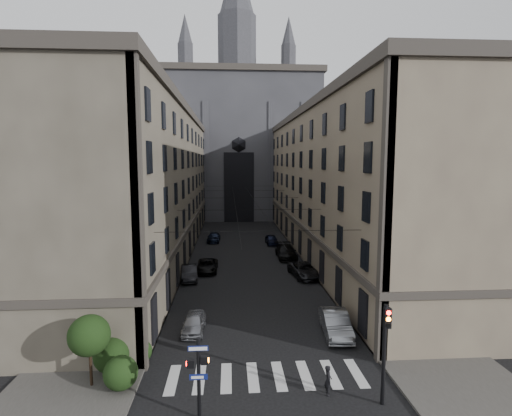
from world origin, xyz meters
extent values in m
cube|color=#383533|center=(-10.50, 36.00, 0.07)|extent=(7.00, 80.00, 0.15)
cube|color=#383533|center=(10.50, 36.00, 0.07)|extent=(7.00, 80.00, 0.15)
cube|color=beige|center=(0.00, 5.00, 0.01)|extent=(11.00, 3.20, 0.01)
cube|color=#494238|center=(-13.50, 36.00, 9.00)|extent=(13.00, 60.00, 18.00)
cube|color=#38332D|center=(-13.50, 36.00, 18.40)|extent=(13.60, 60.60, 0.90)
cube|color=#38332D|center=(-13.50, 36.00, 4.20)|extent=(13.40, 60.30, 0.50)
cube|color=brown|center=(13.50, 36.00, 9.00)|extent=(13.00, 60.00, 18.00)
cube|color=#38332D|center=(13.50, 36.00, 18.40)|extent=(13.60, 60.60, 0.90)
cube|color=#38332D|center=(13.50, 36.00, 4.20)|extent=(13.40, 60.30, 0.50)
cube|color=#2D2D33|center=(0.00, 75.00, 15.00)|extent=(34.00, 22.00, 30.00)
cube|color=#38332D|center=(0.00, 75.00, 30.50)|extent=(35.00, 23.00, 1.20)
cylinder|color=#2D2D33|center=(0.00, 75.00, 37.00)|extent=(8.40, 8.40, 14.00)
cone|color=#2D2D33|center=(-11.00, 72.00, 36.50)|extent=(3.20, 3.20, 13.00)
cone|color=#2D2D33|center=(11.00, 72.00, 36.50)|extent=(3.20, 3.20, 13.00)
cube|color=black|center=(0.00, 63.95, 7.00)|extent=(6.00, 0.30, 14.00)
cylinder|color=black|center=(-3.50, 1.50, 2.00)|extent=(0.18, 0.18, 4.00)
cube|color=orange|center=(-3.22, 1.50, 2.90)|extent=(0.34, 0.24, 0.38)
cube|color=#FF0C07|center=(-3.88, 1.60, 2.70)|extent=(0.34, 0.24, 0.38)
cube|color=navy|center=(-3.50, 1.37, 3.55)|extent=(0.95, 0.05, 0.24)
cube|color=navy|center=(-3.50, 1.37, 2.15)|extent=(0.85, 0.05, 0.27)
cylinder|color=black|center=(5.60, 2.00, 2.60)|extent=(0.20, 0.20, 5.20)
cube|color=black|center=(5.60, 1.78, 4.60)|extent=(0.34, 0.30, 1.00)
cylinder|color=#FF0C07|center=(5.60, 1.62, 4.92)|extent=(0.22, 0.05, 0.22)
cylinder|color=orange|center=(5.60, 1.62, 4.60)|extent=(0.22, 0.05, 0.22)
cylinder|color=black|center=(5.60, 1.62, 4.28)|extent=(0.22, 0.05, 0.22)
sphere|color=black|center=(-7.80, 4.00, 1.05)|extent=(1.80, 1.80, 1.80)
sphere|color=black|center=(-8.80, 5.80, 1.15)|extent=(2.00, 2.00, 2.00)
sphere|color=black|center=(-7.40, 6.80, 0.85)|extent=(1.40, 1.40, 1.40)
cylinder|color=black|center=(-9.50, 4.50, 1.35)|extent=(0.16, 0.16, 2.40)
sphere|color=black|center=(-9.50, 4.50, 2.95)|extent=(2.20, 2.20, 2.20)
cylinder|color=black|center=(0.00, 10.00, 7.50)|extent=(14.00, 0.03, 0.03)
cylinder|color=black|center=(0.00, 22.00, 7.50)|extent=(14.00, 0.03, 0.03)
cylinder|color=black|center=(0.00, 35.00, 7.50)|extent=(14.00, 0.03, 0.03)
cylinder|color=black|center=(0.00, 48.00, 7.50)|extent=(14.00, 0.03, 0.03)
cylinder|color=black|center=(0.00, 60.00, 7.50)|extent=(14.00, 0.03, 0.03)
cylinder|color=black|center=(-1.30, 36.00, 7.10)|extent=(0.03, 60.00, 0.03)
cylinder|color=black|center=(1.30, 36.00, 7.10)|extent=(0.03, 60.00, 0.03)
imported|color=gray|center=(-4.61, 11.31, 0.65)|extent=(1.66, 3.89, 1.31)
imported|color=black|center=(-6.20, 24.14, 0.74)|extent=(2.11, 4.66, 1.48)
imported|color=black|center=(-4.51, 27.07, 0.67)|extent=(2.32, 4.89, 1.35)
imported|color=black|center=(-4.40, 43.81, 0.66)|extent=(2.09, 4.66, 1.33)
imported|color=gray|center=(5.41, 10.19, 0.82)|extent=(2.13, 5.11, 1.64)
imported|color=black|center=(5.86, 24.31, 0.74)|extent=(3.14, 5.62, 1.49)
imported|color=black|center=(5.12, 32.63, 0.83)|extent=(2.36, 5.71, 1.65)
imported|color=black|center=(4.20, 41.24, 0.70)|extent=(1.83, 4.18, 1.40)
imported|color=black|center=(3.08, 3.00, 0.79)|extent=(0.45, 0.62, 1.59)
camera|label=1|loc=(-2.01, -16.33, 12.13)|focal=28.00mm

